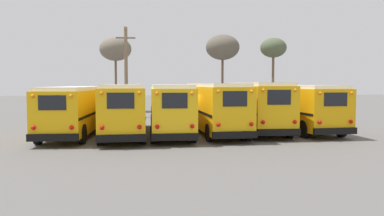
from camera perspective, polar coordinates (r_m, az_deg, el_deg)
The scene contains 11 objects.
ground_plane at distance 23.76m, azimuth 0.10°, elevation -3.91°, with size 160.00×160.00×0.00m, color #5B5956.
school_bus_0 at distance 24.14m, azimuth -17.19°, elevation -0.05°, with size 2.81×10.31×2.98m.
school_bus_1 at distance 23.35m, azimuth -10.43°, elevation 0.09°, with size 2.90×10.46×3.12m.
school_bus_2 at distance 23.46m, azimuth -3.39°, elevation 0.11°, with size 2.45×10.08×3.10m.
school_bus_3 at distance 24.11m, azimuth 3.42°, elevation 0.31°, with size 2.81×10.23×3.18m.
school_bus_4 at distance 25.26m, azimuth 9.66°, elevation 0.49°, with size 2.60×9.86×3.23m.
school_bus_5 at distance 26.30m, azimuth 15.63°, elevation 0.35°, with size 3.08×9.99×3.06m.
utility_pole at distance 35.67m, azimuth -10.02°, elevation 5.56°, with size 1.80×0.33×8.43m.
bare_tree_0 at distance 43.42m, azimuth -11.58°, elevation 8.75°, with size 3.56×3.56×8.41m.
bare_tree_1 at distance 46.08m, azimuth 4.68°, elevation 9.15°, with size 4.09×4.09×9.12m.
bare_tree_2 at distance 45.02m, azimuth 12.29°, elevation 8.83°, with size 3.04×3.04×8.48m.
Camera 1 is at (-2.65, -23.41, 3.15)m, focal length 35.00 mm.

